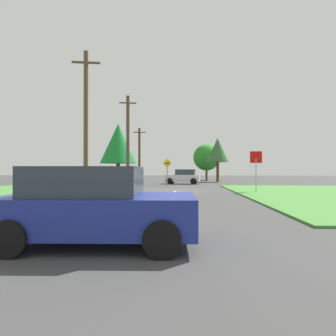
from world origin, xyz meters
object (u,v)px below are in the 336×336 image
pine_tree_center (218,150)px  oak_tree_right (206,157)px  utility_pole_mid (128,139)px  oak_tree_left (118,144)px  car_approaching_junction (183,177)px  utility_pole_near (86,121)px  stop_sign (256,163)px  parked_car_near_building (94,179)px  car_behind_on_main_road (96,206)px  direction_sign (167,169)px  utility_pole_far (139,154)px

pine_tree_center → oak_tree_right: size_ratio=1.05×
utility_pole_mid → oak_tree_left: bearing=113.4°
car_approaching_junction → utility_pole_near: utility_pole_near is taller
stop_sign → oak_tree_right: size_ratio=0.52×
utility_pole_near → oak_tree_right: utility_pole_near is taller
parked_car_near_building → car_behind_on_main_road: size_ratio=0.95×
pine_tree_center → direction_sign: bearing=-123.8°
utility_pole_near → pine_tree_center: utility_pole_near is taller
parked_car_near_building → pine_tree_center: (11.86, 14.21, 3.33)m
car_approaching_junction → oak_tree_right: size_ratio=0.74×
direction_sign → pine_tree_center: bearing=56.2°
car_approaching_junction → parked_car_near_building: (-7.40, -8.58, 0.00)m
utility_pole_far → oak_tree_left: utility_pole_far is taller
car_approaching_junction → utility_pole_mid: (-5.82, -2.13, 3.98)m
direction_sign → oak_tree_left: size_ratio=0.37×
car_approaching_junction → utility_pole_far: bearing=-49.3°
car_behind_on_main_road → car_approaching_junction: bearing=84.0°
car_approaching_junction → direction_sign: direction_sign is taller
stop_sign → car_approaching_junction: 12.94m
utility_pole_far → utility_pole_near: bearing=-89.4°
car_approaching_junction → pine_tree_center: 7.93m
car_behind_on_main_road → direction_sign: (0.12, 22.66, 0.87)m
car_approaching_junction → car_behind_on_main_road: size_ratio=1.00×
car_behind_on_main_road → oak_tree_right: bearing=79.9°
parked_car_near_building → oak_tree_left: oak_tree_left is taller
direction_sign → oak_tree_right: oak_tree_right is taller
pine_tree_center → utility_pole_near: bearing=-118.8°
stop_sign → pine_tree_center: size_ratio=0.50×
car_approaching_junction → oak_tree_left: size_ratio=0.55×
car_approaching_junction → parked_car_near_building: 11.33m
utility_pole_near → utility_pole_far: size_ratio=1.20×
utility_pole_near → stop_sign: bearing=10.0°
utility_pole_mid → pine_tree_center: 12.90m
car_behind_on_main_road → utility_pole_near: bearing=108.0°
utility_pole_far → pine_tree_center: bearing=-19.7°
oak_tree_right → car_behind_on_main_road: bearing=-97.8°
utility_pole_near → utility_pole_far: (-0.23, 23.37, -0.82)m
stop_sign → utility_pole_far: (-11.55, 21.38, 1.91)m
utility_pole_mid → direction_sign: utility_pole_mid is taller
utility_pole_near → direction_sign: size_ratio=3.44×
car_approaching_junction → pine_tree_center: bearing=-121.8°
utility_pole_near → oak_tree_right: 27.08m
utility_pole_mid → utility_pole_far: utility_pole_mid is taller
car_behind_on_main_road → pine_tree_center: bearing=76.7°
car_behind_on_main_road → pine_tree_center: (6.16, 31.69, 3.33)m
car_behind_on_main_road → oak_tree_right: 37.94m
car_approaching_junction → car_behind_on_main_road: bearing=92.9°
car_behind_on_main_road → utility_pole_mid: bearing=97.5°
stop_sign → oak_tree_left: 20.07m
utility_pole_mid → oak_tree_right: (9.29, 13.57, -1.33)m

